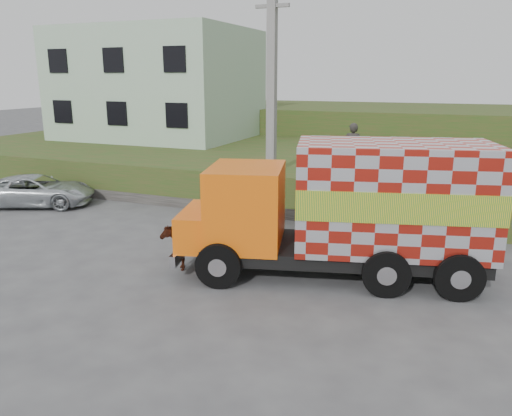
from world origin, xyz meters
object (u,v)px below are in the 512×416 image
at_px(cow, 187,242).
at_px(suv, 37,191).
at_px(utility_pole, 272,101).
at_px(cargo_truck, 349,209).
at_px(pedestrian, 352,149).

distance_m(cow, suv, 9.23).
bearing_deg(utility_pole, cargo_truck, -51.37).
bearing_deg(suv, pedestrian, -96.41).
height_order(cargo_truck, suv, cargo_truck).
bearing_deg(cow, suv, 167.94).
relative_size(utility_pole, suv, 1.85).
bearing_deg(pedestrian, suv, 14.01).
height_order(utility_pole, cargo_truck, utility_pole).
height_order(cow, suv, cow).
relative_size(cow, pedestrian, 0.79).
xyz_separation_m(utility_pole, pedestrian, (2.72, 1.01, -1.66)).
relative_size(utility_pole, cow, 5.50).
distance_m(cargo_truck, cow, 4.37).
bearing_deg(pedestrian, cow, 63.77).
distance_m(utility_pole, cargo_truck, 6.64).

